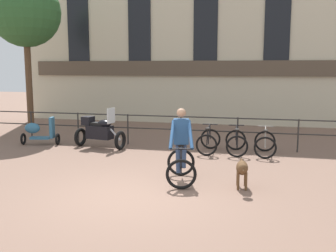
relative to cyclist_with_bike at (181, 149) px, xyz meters
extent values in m
plane|color=#7A5B4C|center=(-0.81, -1.29, -0.76)|extent=(60.00, 60.00, 0.00)
cylinder|color=#2D2B28|center=(-6.44, 3.91, -0.24)|extent=(0.05, 0.05, 1.05)
cylinder|color=#2D2B28|center=(-4.56, 3.91, -0.24)|extent=(0.05, 0.05, 1.05)
cylinder|color=#2D2B28|center=(-2.69, 3.91, -0.24)|extent=(0.05, 0.05, 1.05)
cylinder|color=#2D2B28|center=(-0.81, 3.91, -0.24)|extent=(0.05, 0.05, 1.05)
cylinder|color=#2D2B28|center=(1.06, 3.91, -0.24)|extent=(0.05, 0.05, 1.05)
cylinder|color=#2D2B28|center=(2.94, 3.91, -0.24)|extent=(0.05, 0.05, 1.05)
cylinder|color=#2D2B28|center=(-0.81, 3.91, 0.26)|extent=(15.00, 0.04, 0.04)
cylinder|color=#2D2B28|center=(-0.81, 3.91, -0.19)|extent=(15.00, 0.04, 0.04)
cube|color=beige|center=(-0.81, 9.71, 3.79)|extent=(18.00, 0.60, 9.10)
cube|color=brown|center=(-0.81, 9.35, 1.84)|extent=(17.10, 0.12, 0.70)
cube|color=black|center=(-7.11, 9.38, 4.24)|extent=(1.10, 0.06, 5.10)
cube|color=black|center=(-3.96, 9.38, 4.24)|extent=(1.10, 0.06, 5.10)
cube|color=black|center=(-0.81, 9.38, 4.24)|extent=(1.10, 0.06, 5.10)
cube|color=black|center=(2.34, 9.38, 4.24)|extent=(1.10, 0.06, 5.10)
torus|color=black|center=(0.14, -0.67, -0.42)|extent=(0.68, 0.21, 0.68)
torus|color=black|center=(-0.08, 0.40, -0.42)|extent=(0.68, 0.21, 0.68)
cylinder|color=black|center=(0.05, -0.25, -0.19)|extent=(0.14, 0.49, 0.60)
cylinder|color=black|center=(-0.01, 0.07, -0.22)|extent=(0.08, 0.23, 0.52)
cylinder|color=black|center=(0.03, -0.16, 0.07)|extent=(0.17, 0.66, 0.10)
cylinder|color=black|center=(-0.04, 0.19, -0.45)|extent=(0.12, 0.44, 0.08)
cylinder|color=black|center=(-0.06, 0.29, -0.19)|extent=(0.08, 0.26, 0.47)
cylinder|color=black|center=(0.12, -0.58, -0.16)|extent=(0.07, 0.23, 0.54)
cylinder|color=black|center=(0.10, -0.48, 0.10)|extent=(0.48, 0.13, 0.03)
cube|color=black|center=(-0.03, 0.17, 0.06)|extent=(0.17, 0.26, 0.05)
cube|color=navy|center=(-0.03, 0.17, 0.39)|extent=(0.40, 0.29, 0.60)
sphere|color=#A87A5B|center=(-0.03, 0.17, 0.83)|extent=(0.22, 0.22, 0.22)
cylinder|color=navy|center=(-0.17, -0.20, 0.37)|extent=(0.16, 0.72, 0.60)
cylinder|color=navy|center=(0.24, -0.11, 0.37)|extent=(0.29, 0.71, 0.60)
cylinder|color=navy|center=(-0.08, 0.06, -0.25)|extent=(0.20, 0.32, 0.69)
cylinder|color=navy|center=(0.05, 0.08, -0.19)|extent=(0.14, 0.31, 0.58)
ellipsoid|color=brown|center=(1.43, -0.25, -0.30)|extent=(0.31, 0.55, 0.30)
cylinder|color=brown|center=(1.45, -0.46, -0.28)|extent=(0.18, 0.18, 0.17)
sphere|color=brown|center=(1.46, -0.63, -0.22)|extent=(0.21, 0.21, 0.21)
cone|color=brown|center=(1.47, -0.72, -0.23)|extent=(0.12, 0.13, 0.11)
cylinder|color=brown|center=(1.40, 0.07, -0.24)|extent=(0.07, 0.18, 0.11)
cylinder|color=brown|center=(1.36, -0.42, -0.56)|extent=(0.06, 0.06, 0.40)
cylinder|color=brown|center=(1.53, -0.41, -0.56)|extent=(0.06, 0.06, 0.40)
cylinder|color=brown|center=(1.33, -0.09, -0.56)|extent=(0.06, 0.06, 0.40)
cylinder|color=brown|center=(1.49, -0.07, -0.56)|extent=(0.06, 0.06, 0.40)
torus|color=black|center=(-2.61, 2.96, -0.45)|extent=(0.23, 0.63, 0.62)
torus|color=black|center=(-4.15, 3.23, -0.45)|extent=(0.23, 0.63, 0.62)
cube|color=black|center=(-3.38, 3.10, -0.23)|extent=(0.92, 0.55, 0.44)
ellipsoid|color=black|center=(-3.19, 3.06, 0.07)|extent=(0.53, 0.40, 0.24)
cube|color=black|center=(-3.49, 3.11, 0.04)|extent=(0.60, 0.39, 0.10)
cylinder|color=#B2B2B7|center=(-2.81, 2.99, -0.27)|extent=(0.44, 0.14, 0.41)
cube|color=silver|center=(-2.94, 3.02, 0.34)|extent=(0.11, 0.44, 0.50)
cube|color=black|center=(-3.83, 3.18, 0.13)|extent=(0.38, 0.41, 0.28)
torus|color=black|center=(0.20, 3.79, -0.43)|extent=(0.66, 0.07, 0.66)
torus|color=black|center=(0.22, 2.74, -0.43)|extent=(0.66, 0.07, 0.66)
cylinder|color=black|center=(0.21, 3.38, -0.20)|extent=(0.04, 0.47, 0.58)
cylinder|color=black|center=(0.22, 3.06, -0.24)|extent=(0.04, 0.22, 0.51)
cylinder|color=black|center=(0.21, 3.28, 0.05)|extent=(0.04, 0.63, 0.10)
cylinder|color=black|center=(0.22, 2.95, -0.46)|extent=(0.03, 0.42, 0.07)
cylinder|color=black|center=(0.22, 2.85, -0.21)|extent=(0.03, 0.25, 0.46)
cylinder|color=black|center=(0.21, 3.69, -0.18)|extent=(0.03, 0.21, 0.52)
cylinder|color=black|center=(0.21, 3.60, 0.08)|extent=(0.48, 0.04, 0.03)
cube|color=black|center=(0.22, 2.97, 0.03)|extent=(0.12, 0.24, 0.05)
torus|color=black|center=(1.02, 3.78, -0.43)|extent=(0.66, 0.13, 0.66)
torus|color=black|center=(1.13, 2.74, -0.43)|extent=(0.66, 0.13, 0.66)
cylinder|color=black|center=(1.06, 3.38, -0.20)|extent=(0.08, 0.47, 0.58)
cylinder|color=black|center=(1.10, 3.06, -0.24)|extent=(0.05, 0.22, 0.51)
cylinder|color=black|center=(1.07, 3.28, 0.05)|extent=(0.10, 0.63, 0.10)
cylinder|color=black|center=(1.11, 2.95, -0.46)|extent=(0.07, 0.42, 0.07)
cylinder|color=black|center=(1.12, 2.85, -0.21)|extent=(0.05, 0.25, 0.46)
cylinder|color=black|center=(1.03, 3.69, -0.18)|extent=(0.05, 0.21, 0.52)
cylinder|color=black|center=(1.04, 3.60, 0.08)|extent=(0.48, 0.08, 0.03)
cube|color=black|center=(1.11, 2.97, 0.03)|extent=(0.14, 0.25, 0.05)
torus|color=black|center=(1.94, 3.79, -0.43)|extent=(0.66, 0.06, 0.66)
torus|color=black|center=(1.94, 2.74, -0.43)|extent=(0.66, 0.06, 0.66)
cylinder|color=#9E998E|center=(1.94, 3.38, -0.20)|extent=(0.03, 0.47, 0.58)
cylinder|color=#9E998E|center=(1.94, 3.06, -0.24)|extent=(0.03, 0.22, 0.51)
cylinder|color=#9E998E|center=(1.94, 3.28, 0.05)|extent=(0.03, 0.63, 0.10)
cylinder|color=#9E998E|center=(1.94, 2.95, -0.46)|extent=(0.03, 0.42, 0.07)
cylinder|color=#9E998E|center=(1.94, 2.85, -0.21)|extent=(0.02, 0.25, 0.46)
cylinder|color=#9E998E|center=(1.94, 3.69, -0.18)|extent=(0.03, 0.21, 0.52)
cylinder|color=#9E998E|center=(1.94, 3.60, 0.08)|extent=(0.48, 0.03, 0.03)
cube|color=black|center=(1.94, 2.97, 0.03)|extent=(0.12, 0.24, 0.05)
torus|color=black|center=(-5.01, 3.24, -0.56)|extent=(0.16, 0.41, 0.40)
torus|color=black|center=(-6.18, 2.99, -0.56)|extent=(0.16, 0.41, 0.40)
cube|color=teal|center=(-5.60, 3.11, -0.52)|extent=(0.72, 0.41, 0.08)
cube|color=teal|center=(-5.18, 3.20, -0.16)|extent=(0.16, 0.33, 0.72)
ellipsoid|color=teal|center=(-5.85, 3.06, -0.18)|extent=(0.57, 0.40, 0.36)
cylinder|color=brown|center=(-7.54, 5.61, 1.28)|extent=(0.26, 0.26, 4.08)
sphere|color=#2D5B2D|center=(-7.54, 5.61, 4.09)|extent=(2.80, 2.80, 2.80)
camera|label=1|loc=(1.80, -8.82, 1.89)|focal=42.00mm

